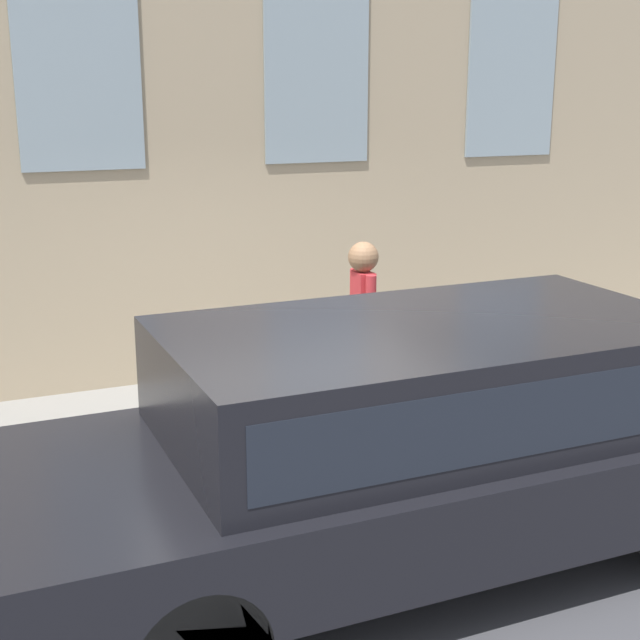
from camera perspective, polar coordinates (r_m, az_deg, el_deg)
name	(u,v)px	position (r m, az deg, el deg)	size (l,w,h in m)	color
ground_plane	(311,485)	(7.07, -0.61, -10.51)	(80.00, 80.00, 0.00)	#47474C
sidewalk	(255,422)	(8.17, -4.18, -6.52)	(2.60, 60.00, 0.12)	gray
fire_hydrant	(276,397)	(7.39, -2.85, -4.97)	(0.35, 0.46, 0.78)	#2D7260
person	(363,316)	(7.66, 2.74, 0.24)	(0.39, 0.26, 1.63)	navy
parked_truck_charcoal_near	(419,424)	(5.75, 6.32, -6.64)	(2.06, 5.36, 1.59)	black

